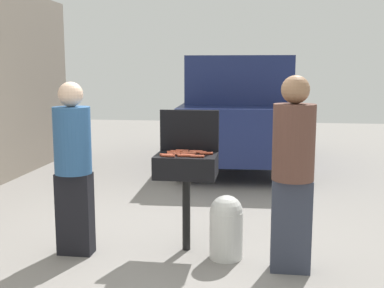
{
  "coord_description": "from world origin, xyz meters",
  "views": [
    {
      "loc": [
        0.94,
        -4.56,
        1.8
      ],
      "look_at": [
        0.23,
        0.5,
        1.0
      ],
      "focal_mm": 44.8,
      "sensor_mm": 36.0,
      "label": 1
    }
  ],
  "objects_px": {
    "hot_dog_1": "(168,156)",
    "hot_dog_6": "(166,155)",
    "hot_dog_11": "(184,156)",
    "hot_dog_8": "(197,156)",
    "hot_dog_13": "(189,153)",
    "hot_dog_9": "(177,151)",
    "person_left": "(73,162)",
    "hot_dog_10": "(200,152)",
    "hot_dog_0": "(174,152)",
    "person_right": "(293,167)",
    "bbq_grill": "(186,169)",
    "hot_dog_5": "(182,151)",
    "hot_dog_2": "(196,151)",
    "parked_minivan": "(239,110)",
    "hot_dog_12": "(206,153)",
    "propane_tank": "(226,226)",
    "hot_dog_7": "(181,153)",
    "hot_dog_3": "(174,154)",
    "hot_dog_4": "(188,155)"
  },
  "relations": [
    {
      "from": "hot_dog_8",
      "to": "hot_dog_13",
      "type": "height_order",
      "value": "same"
    },
    {
      "from": "hot_dog_3",
      "to": "propane_tank",
      "type": "bearing_deg",
      "value": -11.58
    },
    {
      "from": "hot_dog_2",
      "to": "hot_dog_13",
      "type": "xyz_separation_m",
      "value": [
        -0.06,
        -0.09,
        0.0
      ]
    },
    {
      "from": "hot_dog_0",
      "to": "hot_dog_10",
      "type": "height_order",
      "value": "same"
    },
    {
      "from": "hot_dog_9",
      "to": "person_left",
      "type": "height_order",
      "value": "person_left"
    },
    {
      "from": "hot_dog_10",
      "to": "person_left",
      "type": "bearing_deg",
      "value": -164.65
    },
    {
      "from": "hot_dog_10",
      "to": "hot_dog_2",
      "type": "bearing_deg",
      "value": 135.29
    },
    {
      "from": "hot_dog_13",
      "to": "hot_dog_3",
      "type": "bearing_deg",
      "value": -149.51
    },
    {
      "from": "hot_dog_5",
      "to": "hot_dog_8",
      "type": "xyz_separation_m",
      "value": [
        0.19,
        -0.28,
        0.0
      ]
    },
    {
      "from": "hot_dog_7",
      "to": "propane_tank",
      "type": "relative_size",
      "value": 0.21
    },
    {
      "from": "hot_dog_0",
      "to": "hot_dog_5",
      "type": "distance_m",
      "value": 0.12
    },
    {
      "from": "hot_dog_9",
      "to": "person_left",
      "type": "distance_m",
      "value": 1.02
    },
    {
      "from": "hot_dog_7",
      "to": "hot_dog_12",
      "type": "xyz_separation_m",
      "value": [
        0.25,
        0.04,
        0.0
      ]
    },
    {
      "from": "hot_dog_12",
      "to": "parked_minivan",
      "type": "xyz_separation_m",
      "value": [
        0.12,
        4.57,
        0.04
      ]
    },
    {
      "from": "hot_dog_13",
      "to": "hot_dog_8",
      "type": "bearing_deg",
      "value": -59.18
    },
    {
      "from": "hot_dog_0",
      "to": "propane_tank",
      "type": "relative_size",
      "value": 0.21
    },
    {
      "from": "hot_dog_0",
      "to": "person_left",
      "type": "bearing_deg",
      "value": -162.44
    },
    {
      "from": "hot_dog_0",
      "to": "person_left",
      "type": "distance_m",
      "value": 0.97
    },
    {
      "from": "hot_dog_2",
      "to": "hot_dog_3",
      "type": "xyz_separation_m",
      "value": [
        -0.2,
        -0.17,
        0.0
      ]
    },
    {
      "from": "hot_dog_1",
      "to": "hot_dog_11",
      "type": "bearing_deg",
      "value": 10.47
    },
    {
      "from": "hot_dog_0",
      "to": "hot_dog_8",
      "type": "height_order",
      "value": "same"
    },
    {
      "from": "bbq_grill",
      "to": "hot_dog_3",
      "type": "relative_size",
      "value": 7.48
    },
    {
      "from": "hot_dog_7",
      "to": "hot_dog_11",
      "type": "xyz_separation_m",
      "value": [
        0.06,
        -0.11,
        0.0
      ]
    },
    {
      "from": "hot_dog_6",
      "to": "hot_dog_11",
      "type": "distance_m",
      "value": 0.18
    },
    {
      "from": "hot_dog_5",
      "to": "hot_dog_13",
      "type": "xyz_separation_m",
      "value": [
        0.09,
        -0.11,
        0.0
      ]
    },
    {
      "from": "hot_dog_3",
      "to": "hot_dog_10",
      "type": "bearing_deg",
      "value": 27.89
    },
    {
      "from": "person_left",
      "to": "hot_dog_0",
      "type": "bearing_deg",
      "value": 25.0
    },
    {
      "from": "person_left",
      "to": "parked_minivan",
      "type": "relative_size",
      "value": 0.38
    },
    {
      "from": "hot_dog_13",
      "to": "person_left",
      "type": "relative_size",
      "value": 0.08
    },
    {
      "from": "hot_dog_2",
      "to": "parked_minivan",
      "type": "xyz_separation_m",
      "value": [
        0.24,
        4.48,
        0.04
      ]
    },
    {
      "from": "hot_dog_8",
      "to": "hot_dog_13",
      "type": "bearing_deg",
      "value": 120.82
    },
    {
      "from": "bbq_grill",
      "to": "parked_minivan",
      "type": "relative_size",
      "value": 0.22
    },
    {
      "from": "hot_dog_0",
      "to": "person_right",
      "type": "height_order",
      "value": "person_right"
    },
    {
      "from": "hot_dog_2",
      "to": "parked_minivan",
      "type": "bearing_deg",
      "value": 86.99
    },
    {
      "from": "hot_dog_8",
      "to": "hot_dog_12",
      "type": "relative_size",
      "value": 1.0
    },
    {
      "from": "person_right",
      "to": "hot_dog_1",
      "type": "bearing_deg",
      "value": 2.67
    },
    {
      "from": "bbq_grill",
      "to": "hot_dog_1",
      "type": "relative_size",
      "value": 7.48
    },
    {
      "from": "propane_tank",
      "to": "hot_dog_10",
      "type": "bearing_deg",
      "value": 140.4
    },
    {
      "from": "hot_dog_12",
      "to": "propane_tank",
      "type": "height_order",
      "value": "hot_dog_12"
    },
    {
      "from": "person_left",
      "to": "hot_dog_4",
      "type": "bearing_deg",
      "value": 16.1
    },
    {
      "from": "hot_dog_2",
      "to": "hot_dog_4",
      "type": "height_order",
      "value": "same"
    },
    {
      "from": "person_left",
      "to": "hot_dog_1",
      "type": "bearing_deg",
      "value": 13.49
    },
    {
      "from": "propane_tank",
      "to": "person_right",
      "type": "xyz_separation_m",
      "value": [
        0.59,
        -0.22,
        0.63
      ]
    },
    {
      "from": "hot_dog_12",
      "to": "hot_dog_2",
      "type": "bearing_deg",
      "value": 140.78
    },
    {
      "from": "hot_dog_1",
      "to": "hot_dog_11",
      "type": "height_order",
      "value": "same"
    },
    {
      "from": "hot_dog_1",
      "to": "hot_dog_6",
      "type": "xyz_separation_m",
      "value": [
        -0.02,
        0.04,
        0.0
      ]
    },
    {
      "from": "person_right",
      "to": "hot_dog_10",
      "type": "bearing_deg",
      "value": -13.71
    },
    {
      "from": "hot_dog_9",
      "to": "bbq_grill",
      "type": "bearing_deg",
      "value": -40.13
    },
    {
      "from": "person_left",
      "to": "person_right",
      "type": "distance_m",
      "value": 2.07
    },
    {
      "from": "parked_minivan",
      "to": "hot_dog_7",
      "type": "bearing_deg",
      "value": 83.12
    }
  ]
}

